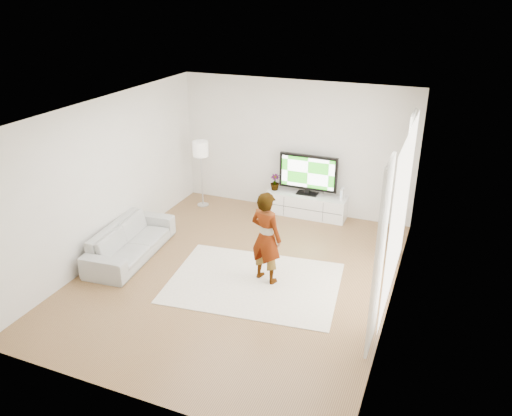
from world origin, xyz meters
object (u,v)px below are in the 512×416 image
at_px(media_console, 306,205).
at_px(player, 266,237).
at_px(television, 308,173).
at_px(rug, 254,283).
at_px(floor_lamp, 201,152).
at_px(sofa, 131,241).

height_order(media_console, player, player).
bearing_deg(player, television, -70.38).
xyz_separation_m(television, rug, (-0.02, -2.93, -0.94)).
distance_m(player, floor_lamp, 3.44).
bearing_deg(sofa, player, -92.27).
distance_m(rug, sofa, 2.42).
bearing_deg(sofa, television, -45.20).
xyz_separation_m(rug, player, (0.15, 0.16, 0.79)).
relative_size(media_console, floor_lamp, 1.16).
relative_size(rug, sofa, 1.34).
distance_m(rug, player, 0.82).
xyz_separation_m(rug, floor_lamp, (-2.28, 2.56, 1.24)).
bearing_deg(television, rug, -90.35).
height_order(media_console, rug, media_console).
height_order(player, sofa, player).
bearing_deg(television, media_console, -90.00).
bearing_deg(media_console, player, -87.32).
distance_m(television, player, 2.77).
height_order(television, player, player).
distance_m(media_console, rug, 2.91).
bearing_deg(media_console, television, 90.00).
relative_size(player, sofa, 0.76).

